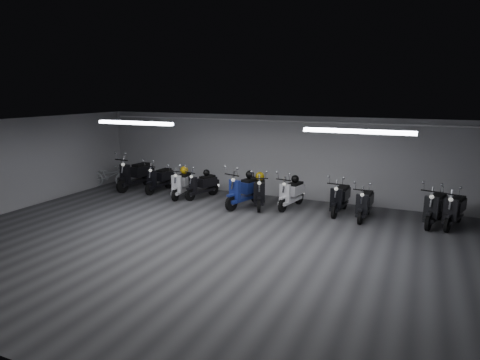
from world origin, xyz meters
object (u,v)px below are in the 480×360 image
at_px(scooter_4, 245,185).
at_px(bicycle, 109,173).
at_px(scooter_1, 159,175).
at_px(scooter_2, 182,180).
at_px(scooter_8, 365,199).
at_px(helmet_1, 295,179).
at_px(scooter_9, 436,202).
at_px(scooter_5, 260,187).
at_px(scooter_0, 135,170).
at_px(helmet_2, 206,173).
at_px(scooter_6, 291,189).
at_px(helmet_0, 250,175).
at_px(scooter_10, 455,205).
at_px(scooter_3, 202,181).
at_px(helmet_4, 184,170).
at_px(scooter_7, 340,193).
at_px(helmet_3, 260,176).

height_order(scooter_4, bicycle, scooter_4).
distance_m(scooter_1, scooter_2, 1.21).
distance_m(scooter_8, helmet_1, 2.29).
distance_m(scooter_2, scooter_9, 7.93).
bearing_deg(scooter_5, scooter_2, 158.85).
xyz_separation_m(scooter_0, helmet_1, (6.10, 0.17, 0.15)).
xyz_separation_m(scooter_1, helmet_2, (1.91, 0.06, 0.22)).
xyz_separation_m(scooter_0, scooter_1, (1.05, 0.03, -0.11)).
relative_size(scooter_4, scooter_8, 1.16).
height_order(scooter_6, helmet_0, scooter_6).
xyz_separation_m(scooter_5, scooter_8, (3.20, 0.03, -0.05)).
bearing_deg(scooter_8, bicycle, -178.00).
bearing_deg(scooter_9, helmet_2, -167.79).
relative_size(scooter_0, scooter_10, 1.18).
relative_size(scooter_0, helmet_0, 7.27).
xyz_separation_m(scooter_3, scooter_5, (2.22, -0.25, 0.05)).
distance_m(scooter_3, bicycle, 4.02).
xyz_separation_m(scooter_10, helmet_4, (-8.43, 0.00, 0.28)).
height_order(helmet_0, helmet_2, helmet_0).
height_order(scooter_6, scooter_10, scooter_10).
relative_size(scooter_3, scooter_5, 0.92).
distance_m(bicycle, helmet_1, 7.24).
bearing_deg(scooter_1, scooter_0, -176.09).
distance_m(scooter_8, scooter_9, 1.84).
bearing_deg(scooter_8, scooter_2, -177.03).
height_order(scooter_5, helmet_1, scooter_5).
height_order(scooter_7, helmet_4, scooter_7).
distance_m(scooter_0, bicycle, 1.15).
xyz_separation_m(scooter_5, scooter_10, (5.50, 0.29, -0.02)).
height_order(scooter_9, helmet_1, scooter_9).
xyz_separation_m(scooter_1, scooter_2, (1.16, -0.34, -0.01)).
distance_m(scooter_0, scooter_8, 8.32).
relative_size(scooter_0, helmet_4, 7.26).
height_order(bicycle, helmet_2, bicycle).
bearing_deg(helmet_4, scooter_4, -10.38).
bearing_deg(scooter_2, scooter_3, 7.55).
bearing_deg(scooter_9, scooter_3, -166.10).
distance_m(scooter_2, scooter_6, 3.85).
xyz_separation_m(bicycle, helmet_0, (5.88, -0.15, 0.46)).
bearing_deg(scooter_10, helmet_3, -162.95).
bearing_deg(scooter_5, scooter_8, -19.41).
bearing_deg(scooter_6, helmet_0, -159.66).
bearing_deg(scooter_2, scooter_8, -8.21).
xyz_separation_m(scooter_7, helmet_1, (-1.47, 0.23, 0.26)).
bearing_deg(scooter_6, helmet_4, -169.21).
relative_size(scooter_2, scooter_8, 1.04).
bearing_deg(scooter_3, helmet_3, 17.38).
bearing_deg(scooter_3, helmet_1, 23.11).
distance_m(scooter_2, helmet_3, 2.84).
distance_m(scooter_2, scooter_8, 6.10).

